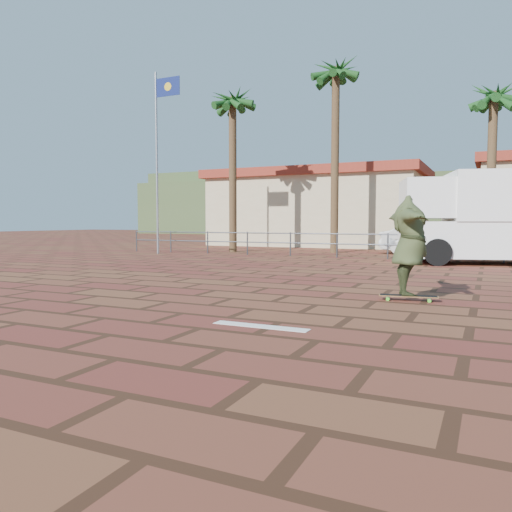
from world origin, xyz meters
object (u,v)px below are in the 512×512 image
Objects in this scene: longboard at (408,296)px; skateboarder at (409,246)px; car_white at (429,239)px; car_silver at (430,238)px; campervan at (495,216)px.

skateboarder is (0.00, 0.00, 0.93)m from longboard.
car_silver is at bearing -2.69° from car_white.
car_white is at bearing -16.88° from skateboarder.
longboard is at bearing -113.88° from campervan.
car_silver is 1.00× the size of car_white.
skateboarder is 14.08m from car_silver.
skateboarder is at bearing 168.55° from car_silver.
campervan is 1.55× the size of car_white.
skateboarder is at bearing -113.88° from campervan.
skateboarder reaches higher than longboard.
longboard is at bearing 168.55° from car_silver.
campervan is 4.89m from car_white.
campervan is 1.55× the size of car_silver.
longboard is at bearing 113.51° from skateboarder.
campervan is 5.24m from car_silver.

